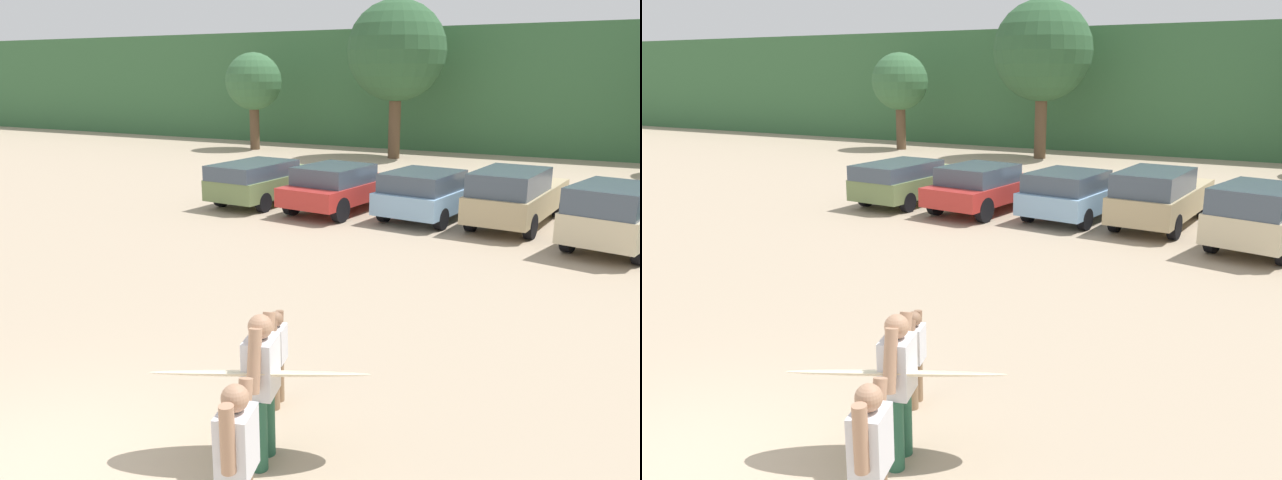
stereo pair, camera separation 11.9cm
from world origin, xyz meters
TOP-DOWN VIEW (x-y plane):
  - ground_plane at (0.00, 0.00)m, footprint 120.00×120.00m
  - hillside_ridge at (0.00, 35.83)m, footprint 108.00×12.00m
  - tree_center_right at (-14.66, 26.11)m, footprint 3.06×3.06m
  - tree_right at (-6.45, 26.14)m, footprint 4.76×4.76m
  - parked_car_olive_green at (-5.92, 13.65)m, footprint 2.14×4.79m
  - parked_car_red at (-3.21, 13.54)m, footprint 2.35×4.45m
  - parked_car_sky_blue at (-0.45, 13.88)m, footprint 2.40×4.26m
  - parked_car_tan at (1.92, 14.09)m, footprint 2.07×4.76m
  - parked_car_champagne at (4.67, 12.95)m, footprint 2.73×4.86m
  - person_adult at (1.89, 1.39)m, footprint 0.42×0.79m
  - person_child at (1.36, 2.52)m, footprint 0.31×0.58m
  - person_companion at (2.42, 0.19)m, footprint 0.39×0.66m
  - surfboard_cream at (1.83, 1.45)m, footprint 2.42×1.65m

SIDE VIEW (x-z plane):
  - ground_plane at x=0.00m, z-range 0.00..0.00m
  - person_child at x=1.36m, z-range 0.08..1.34m
  - parked_car_olive_green at x=-5.92m, z-range 0.06..1.45m
  - parked_car_sky_blue at x=-0.45m, z-range 0.04..1.47m
  - parked_car_red at x=-3.21m, z-range 0.05..1.49m
  - parked_car_champagne at x=4.67m, z-range 0.03..1.67m
  - parked_car_tan at x=1.92m, z-range 0.04..1.66m
  - person_companion at x=2.42m, z-range 0.10..1.69m
  - person_adult at x=1.89m, z-range 0.11..1.81m
  - surfboard_cream at x=1.83m, z-range 0.83..1.18m
  - hillside_ridge at x=0.00m, z-range 0.00..6.45m
  - tree_center_right at x=-14.66m, z-range 1.01..6.20m
  - tree_right at x=-6.45m, z-range 1.34..8.86m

